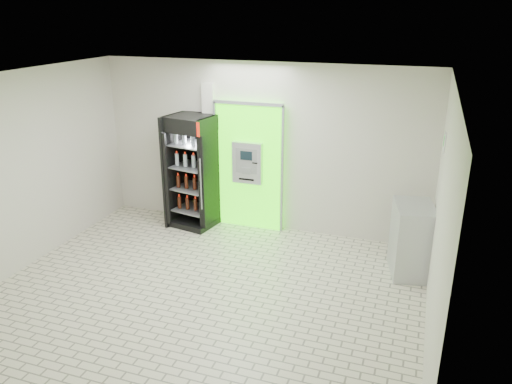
% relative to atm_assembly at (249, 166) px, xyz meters
% --- Properties ---
extents(ground, '(6.00, 6.00, 0.00)m').
position_rel_atm_assembly_xyz_m(ground, '(0.20, -2.41, -1.17)').
color(ground, beige).
rests_on(ground, ground).
extents(room_shell, '(6.00, 6.00, 6.00)m').
position_rel_atm_assembly_xyz_m(room_shell, '(0.20, -2.41, 0.67)').
color(room_shell, beige).
rests_on(room_shell, ground).
extents(atm_assembly, '(1.30, 0.24, 2.33)m').
position_rel_atm_assembly_xyz_m(atm_assembly, '(0.00, 0.00, 0.00)').
color(atm_assembly, '#36EF09').
rests_on(atm_assembly, ground).
extents(pillar, '(0.22, 0.11, 2.60)m').
position_rel_atm_assembly_xyz_m(pillar, '(-0.78, 0.04, 0.13)').
color(pillar, silver).
rests_on(pillar, ground).
extents(beverage_cooler, '(0.89, 0.85, 2.07)m').
position_rel_atm_assembly_xyz_m(beverage_cooler, '(-1.00, -0.26, -0.18)').
color(beverage_cooler, black).
rests_on(beverage_cooler, ground).
extents(steel_cabinet, '(0.71, 0.92, 1.10)m').
position_rel_atm_assembly_xyz_m(steel_cabinet, '(2.91, -0.86, -0.62)').
color(steel_cabinet, '#AFB2B7').
rests_on(steel_cabinet, ground).
extents(exit_sign, '(0.02, 0.22, 0.26)m').
position_rel_atm_assembly_xyz_m(exit_sign, '(3.19, -1.01, 0.95)').
color(exit_sign, white).
rests_on(exit_sign, room_shell).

